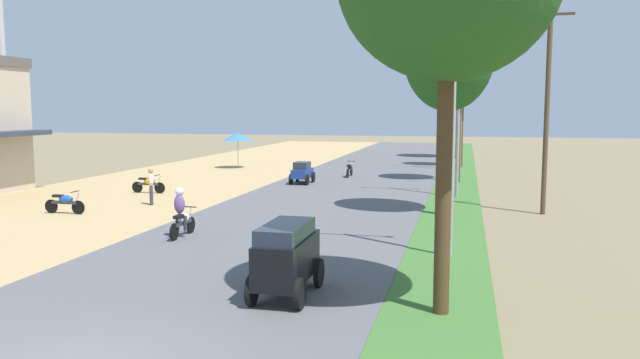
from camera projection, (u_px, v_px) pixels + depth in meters
parked_motorbike_second at (65, 202)px, 25.00m from camera, size 1.80×0.54×0.94m
parked_motorbike_third at (149, 183)px, 31.16m from camera, size 1.80×0.54×0.94m
vendor_umbrella at (238, 137)px, 44.10m from camera, size 2.20×2.20×2.52m
pedestrian_on_shoulder at (151, 185)px, 27.26m from camera, size 0.36×0.43×1.62m
median_tree_second at (449, 54)px, 24.12m from camera, size 3.56×3.56×8.71m
median_tree_third at (461, 61)px, 35.21m from camera, size 3.26×3.26×8.49m
median_tree_fourth at (462, 83)px, 44.71m from camera, size 2.80×2.80×7.87m
median_tree_fifth at (459, 75)px, 52.47m from camera, size 4.13×4.13×9.20m
streetlamp_near at (453, 102)px, 17.39m from camera, size 3.16×0.20×7.65m
streetlamp_mid at (459, 103)px, 29.48m from camera, size 3.16×0.20×7.80m
streetlamp_far at (461, 106)px, 42.13m from camera, size 3.16×0.20×7.65m
utility_pole_near at (547, 105)px, 24.82m from camera, size 1.80×0.20×8.50m
car_van_black at (287, 255)px, 13.89m from camera, size 1.19×2.41×1.67m
car_hatchback_blue at (302, 172)px, 34.99m from camera, size 1.04×2.00×1.23m
motorbike_foreground_rider at (182, 214)px, 20.33m from camera, size 0.54×1.80×1.66m
motorbike_ahead_second at (350, 169)px, 38.57m from camera, size 0.54×1.80×0.94m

